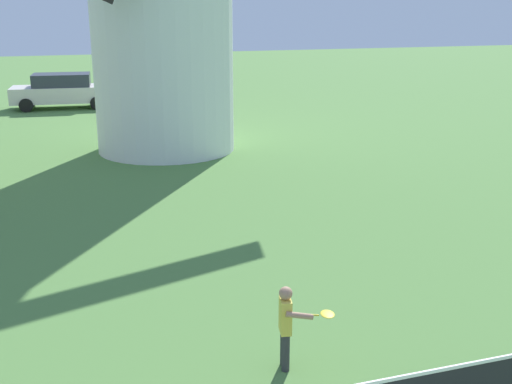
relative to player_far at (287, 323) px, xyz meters
name	(u,v)px	position (x,y,z in m)	size (l,w,h in m)	color
player_far	(287,323)	(0.00, 0.00, 0.00)	(0.68, 0.58, 1.15)	#333338
parked_car_cream	(62,90)	(-2.30, 23.22, 0.16)	(4.60, 2.22, 1.56)	silver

